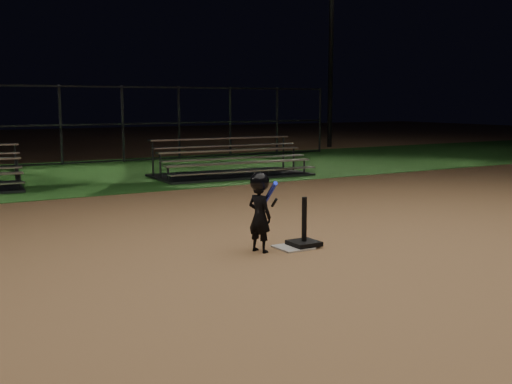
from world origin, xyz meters
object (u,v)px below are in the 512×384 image
object	(u,v)px
batting_tee	(304,237)
bleacher_right	(231,169)
home_plate	(293,247)
light_pole_right	(332,31)
child_batter	(260,210)

from	to	relation	value
batting_tee	bleacher_right	size ratio (longest dim) A/B	0.16
home_plate	light_pole_right	bearing A→B (deg)	51.23
bleacher_right	light_pole_right	xyz separation A→B (m)	(8.84, 7.28, 4.74)
bleacher_right	child_batter	bearing A→B (deg)	-113.27
home_plate	bleacher_right	distance (m)	8.30
child_batter	bleacher_right	xyz separation A→B (m)	(3.66, 7.61, -0.36)
home_plate	bleacher_right	xyz separation A→B (m)	(3.16, 7.67, 0.20)
home_plate	light_pole_right	xyz separation A→B (m)	(12.00, 14.94, 4.93)
light_pole_right	batting_tee	bearing A→B (deg)	-128.34
child_batter	batting_tee	bearing A→B (deg)	-117.75
batting_tee	bleacher_right	distance (m)	8.25
batting_tee	light_pole_right	world-z (taller)	light_pole_right
home_plate	batting_tee	distance (m)	0.21
bleacher_right	light_pole_right	size ratio (longest dim) A/B	0.50
child_batter	light_pole_right	distance (m)	19.92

